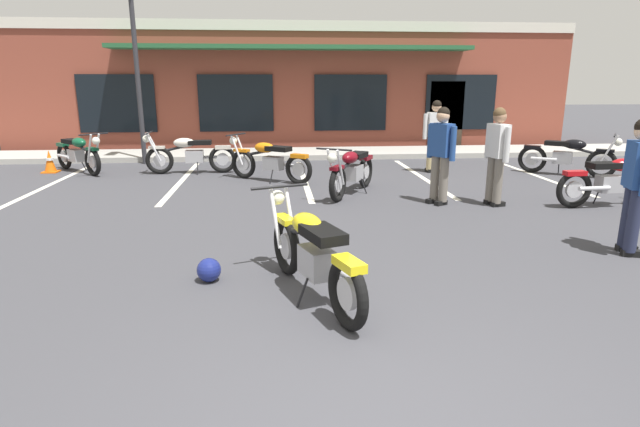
% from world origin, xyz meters
% --- Properties ---
extents(ground_plane, '(80.00, 80.00, 0.00)m').
position_xyz_m(ground_plane, '(0.00, 3.93, 0.00)').
color(ground_plane, '#3D3D42').
extents(sidewalk_kerb, '(22.00, 1.80, 0.14)m').
position_xyz_m(sidewalk_kerb, '(0.00, 12.19, 0.07)').
color(sidewalk_kerb, '#A8A59E').
rests_on(sidewalk_kerb, ground_plane).
extents(brick_storefront_building, '(17.61, 6.30, 3.86)m').
position_xyz_m(brick_storefront_building, '(0.00, 16.23, 1.93)').
color(brick_storefront_building, brown).
rests_on(brick_storefront_building, ground_plane).
extents(painted_stall_lines, '(10.76, 4.80, 0.01)m').
position_xyz_m(painted_stall_lines, '(0.00, 8.59, 0.00)').
color(painted_stall_lines, silver).
rests_on(painted_stall_lines, ground_plane).
extents(motorcycle_foreground_classic, '(1.03, 2.03, 0.98)m').
position_xyz_m(motorcycle_foreground_classic, '(-0.30, 2.22, 0.46)').
color(motorcycle_foreground_classic, black).
rests_on(motorcycle_foreground_classic, ground_plane).
extents(motorcycle_red_sportbike, '(1.82, 1.43, 0.98)m').
position_xyz_m(motorcycle_red_sportbike, '(-0.75, 8.37, 0.46)').
color(motorcycle_red_sportbike, black).
rests_on(motorcycle_red_sportbike, ground_plane).
extents(motorcycle_black_cruiser, '(1.31, 1.89, 0.98)m').
position_xyz_m(motorcycle_black_cruiser, '(0.81, 6.92, 0.46)').
color(motorcycle_black_cruiser, black).
rests_on(motorcycle_black_cruiser, ground_plane).
extents(motorcycle_silver_naked, '(1.80, 1.47, 0.98)m').
position_xyz_m(motorcycle_silver_naked, '(6.01, 8.46, 0.46)').
color(motorcycle_silver_naked, black).
rests_on(motorcycle_silver_naked, ground_plane).
extents(motorcycle_blue_standard, '(1.64, 1.66, 0.98)m').
position_xyz_m(motorcycle_blue_standard, '(-5.24, 9.87, 0.46)').
color(motorcycle_blue_standard, black).
rests_on(motorcycle_blue_standard, ground_plane).
extents(motorcycle_green_cafe_racer, '(2.11, 0.66, 0.98)m').
position_xyz_m(motorcycle_green_cafe_racer, '(-2.59, 9.51, 0.46)').
color(motorcycle_green_cafe_racer, black).
rests_on(motorcycle_green_cafe_racer, ground_plane).
extents(motorcycle_orange_scrambler, '(2.11, 0.66, 0.98)m').
position_xyz_m(motorcycle_orange_scrambler, '(5.13, 5.53, 0.46)').
color(motorcycle_orange_scrambler, black).
rests_on(motorcycle_orange_scrambler, ground_plane).
extents(person_in_black_shirt, '(0.36, 0.60, 1.68)m').
position_xyz_m(person_in_black_shirt, '(3.70, 3.17, 0.95)').
color(person_in_black_shirt, black).
rests_on(person_in_black_shirt, ground_plane).
extents(person_in_shorts_foreground, '(0.61, 0.30, 1.68)m').
position_xyz_m(person_in_shorts_foreground, '(3.11, 9.15, 0.95)').
color(person_in_shorts_foreground, black).
rests_on(person_in_shorts_foreground, ground_plane).
extents(person_by_back_row, '(0.41, 0.57, 1.68)m').
position_xyz_m(person_by_back_row, '(2.21, 6.00, 0.95)').
color(person_by_back_row, black).
rests_on(person_by_back_row, ground_plane).
extents(person_near_building, '(0.33, 0.61, 1.68)m').
position_xyz_m(person_near_building, '(3.12, 5.80, 0.95)').
color(person_near_building, black).
rests_on(person_near_building, ground_plane).
extents(helmet_on_pavement, '(0.26, 0.26, 0.26)m').
position_xyz_m(helmet_on_pavement, '(-1.38, 2.72, 0.13)').
color(helmet_on_pavement, navy).
rests_on(helmet_on_pavement, ground_plane).
extents(traffic_cone, '(0.34, 0.34, 0.53)m').
position_xyz_m(traffic_cone, '(-5.93, 9.95, 0.26)').
color(traffic_cone, orange).
rests_on(traffic_cone, ground_plane).
extents(parking_lot_lamp_post, '(0.24, 0.76, 4.57)m').
position_xyz_m(parking_lot_lamp_post, '(-4.02, 10.98, 2.99)').
color(parking_lot_lamp_post, '#2D2D33').
rests_on(parking_lot_lamp_post, ground_plane).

